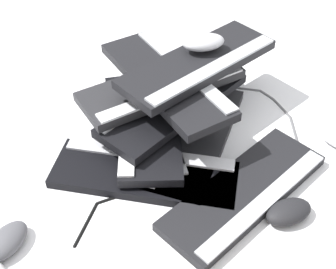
{
  "coord_description": "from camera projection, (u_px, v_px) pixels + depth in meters",
  "views": [
    {
      "loc": [
        -0.56,
        -0.46,
        0.84
      ],
      "look_at": [
        0.06,
        0.07,
        0.09
      ],
      "focal_mm": 50.0,
      "sensor_mm": 36.0,
      "label": 1
    }
  ],
  "objects": [
    {
      "name": "keyboard_6",
      "position": [
        163.0,
        85.0,
        1.23
      ],
      "size": [
        0.46,
        0.28,
        0.03
      ],
      "color": "#232326",
      "rests_on": "keyboard_5"
    },
    {
      "name": "keyboard_5",
      "position": [
        173.0,
        104.0,
        1.22
      ],
      "size": [
        0.44,
        0.16,
        0.03
      ],
      "color": "black",
      "rests_on": "keyboard_4"
    },
    {
      "name": "keyboard_1",
      "position": [
        144.0,
        125.0,
        1.25
      ],
      "size": [
        0.39,
        0.44,
        0.03
      ],
      "color": "black",
      "rests_on": "ground"
    },
    {
      "name": "ground_plane",
      "position": [
        175.0,
        187.0,
        1.1
      ],
      "size": [
        3.2,
        3.2,
        0.0
      ],
      "primitive_type": "plane",
      "color": "white"
    },
    {
      "name": "mouse_2",
      "position": [
        204.0,
        42.0,
        1.21
      ],
      "size": [
        0.13,
        0.12,
        0.04
      ],
      "primitive_type": "ellipsoid",
      "rotation": [
        0.0,
        0.0,
        2.53
      ],
      "color": "#B7B7BC",
      "rests_on": "keyboard_8"
    },
    {
      "name": "cable_0",
      "position": [
        265.0,
        141.0,
        1.22
      ],
      "size": [
        0.51,
        0.4,
        0.01
      ],
      "color": "#59595B",
      "rests_on": "ground"
    },
    {
      "name": "cable_1",
      "position": [
        173.0,
        193.0,
        1.09
      ],
      "size": [
        0.46,
        0.3,
        0.01
      ],
      "color": "black",
      "rests_on": "ground"
    },
    {
      "name": "keyboard_0",
      "position": [
        195.0,
        138.0,
        1.21
      ],
      "size": [
        0.46,
        0.3,
        0.03
      ],
      "color": "#232326",
      "rests_on": "ground"
    },
    {
      "name": "keyboard_4",
      "position": [
        150.0,
        120.0,
        1.22
      ],
      "size": [
        0.43,
        0.41,
        0.03
      ],
      "color": "black",
      "rests_on": "keyboard_1"
    },
    {
      "name": "keyboard_2",
      "position": [
        145.0,
        174.0,
        1.12
      ],
      "size": [
        0.35,
        0.46,
        0.03
      ],
      "color": "black",
      "rests_on": "ground"
    },
    {
      "name": "keyboard_3",
      "position": [
        245.0,
        192.0,
        1.08
      ],
      "size": [
        0.45,
        0.19,
        0.03
      ],
      "color": "black",
      "rests_on": "ground"
    },
    {
      "name": "mouse_4",
      "position": [
        6.0,
        241.0,
        0.97
      ],
      "size": [
        0.12,
        0.09,
        0.04
      ],
      "primitive_type": "ellipsoid",
      "rotation": [
        0.0,
        0.0,
        3.37
      ],
      "color": "#4C4C51",
      "rests_on": "ground"
    },
    {
      "name": "keyboard_8",
      "position": [
        199.0,
        64.0,
        1.2
      ],
      "size": [
        0.46,
        0.21,
        0.03
      ],
      "color": "black",
      "rests_on": "keyboard_7"
    },
    {
      "name": "keyboard_7",
      "position": [
        166.0,
        79.0,
        1.2
      ],
      "size": [
        0.28,
        0.46,
        0.03
      ],
      "color": "black",
      "rests_on": "keyboard_6"
    },
    {
      "name": "mouse_3",
      "position": [
        289.0,
        212.0,
        1.03
      ],
      "size": [
        0.13,
        0.11,
        0.04
      ],
      "primitive_type": "ellipsoid",
      "rotation": [
        0.0,
        0.0,
        2.7
      ],
      "color": "black",
      "rests_on": "ground"
    }
  ]
}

